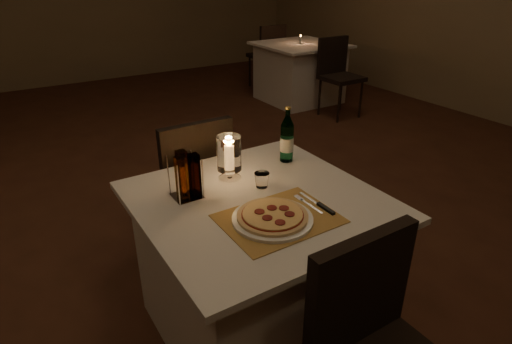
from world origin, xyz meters
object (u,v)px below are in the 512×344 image
water_bottle (287,140)px  hurricane_candle (229,155)px  chair_far (192,176)px  tumbler (262,180)px  pizza (273,215)px  plate (272,219)px  neighbor_table_right (299,72)px  main_table (258,267)px  chair_near (377,342)px

water_bottle → hurricane_candle: size_ratio=1.32×
chair_far → tumbler: bearing=-83.4°
pizza → hurricane_candle: size_ratio=1.29×
plate → chair_far: bearing=86.8°
tumbler → neighbor_table_right: (2.54, 3.01, -0.40)m
tumbler → water_bottle: (0.26, 0.17, 0.08)m
chair_far → neighbor_table_right: (2.61, 2.38, -0.18)m
plate → tumbler: bearing=65.2°
main_table → chair_near: chair_near is taller
main_table → chair_far: (-0.00, 0.71, 0.18)m
tumbler → hurricane_candle: hurricane_candle is taller
chair_far → water_bottle: water_bottle is taller
pizza → hurricane_candle: 0.42m
chair_near → chair_far: bearing=90.0°
water_bottle → neighbor_table_right: 3.67m
tumbler → neighbor_table_right: 3.96m
plate → water_bottle: 0.60m
main_table → plate: bearing=-105.5°
pizza → tumbler: bearing=65.3°
chair_near → main_table: bearing=90.0°
main_table → water_bottle: bearing=37.8°
chair_far → chair_near: bearing=-90.0°
tumbler → hurricane_candle: (-0.09, 0.14, 0.09)m
chair_far → neighbor_table_right: bearing=42.3°
pizza → water_bottle: size_ratio=0.98×
plate → main_table: bearing=74.5°
tumbler → hurricane_candle: size_ratio=0.32×
main_table → water_bottle: (0.34, 0.26, 0.48)m
tumbler → water_bottle: 0.33m
main_table → hurricane_candle: size_ratio=4.62×
hurricane_candle → main_table: bearing=-86.1°
tumbler → water_bottle: size_ratio=0.24×
chair_far → tumbler: size_ratio=13.09×
main_table → tumbler: (0.07, 0.09, 0.40)m
chair_far → plate: size_ratio=2.81×
plate → tumbler: tumbler is taller
main_table → chair_near: size_ratio=1.11×
chair_near → chair_far: (-0.00, 1.43, 0.00)m
chair_far → hurricane_candle: (-0.02, -0.49, 0.32)m
water_bottle → neighbor_table_right: bearing=51.2°
tumbler → water_bottle: bearing=33.6°
chair_far → plate: (-0.05, -0.89, 0.20)m
chair_far → main_table: bearing=-90.0°
neighbor_table_right → tumbler: bearing=-130.2°
pizza → water_bottle: (0.39, 0.44, 0.09)m
hurricane_candle → neighbor_table_right: hurricane_candle is taller
plate → tumbler: 0.29m
main_table → pizza: 0.44m
plate → hurricane_candle: (0.03, 0.41, 0.12)m
hurricane_candle → neighbor_table_right: (2.63, 2.87, -0.49)m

